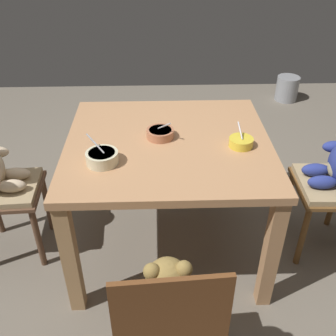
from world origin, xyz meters
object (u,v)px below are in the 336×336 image
(teddy_chair_near_front, at_px, (167,315))
(porridge_bowl_yellow_near_right, at_px, (241,142))
(porridge_bowl_cream_near_left, at_px, (102,157))
(porridge_bowl_terracotta_center, at_px, (160,133))
(dining_table, at_px, (168,158))
(metal_pail, at_px, (287,88))

(teddy_chair_near_front, distance_m, porridge_bowl_yellow_near_right, 0.99)
(porridge_bowl_cream_near_left, bearing_deg, porridge_bowl_terracotta_center, 40.33)
(dining_table, bearing_deg, porridge_bowl_terracotta_center, 136.00)
(teddy_chair_near_front, bearing_deg, dining_table, -5.81)
(dining_table, xyz_separation_m, porridge_bowl_terracotta_center, (-0.04, 0.04, 0.14))
(teddy_chair_near_front, relative_size, porridge_bowl_yellow_near_right, 6.81)
(teddy_chair_near_front, xyz_separation_m, metal_pail, (1.40, 3.08, -0.43))
(dining_table, bearing_deg, porridge_bowl_cream_near_left, -148.30)
(metal_pail, bearing_deg, porridge_bowl_yellow_near_right, -114.07)
(porridge_bowl_cream_near_left, bearing_deg, dining_table, 31.70)
(dining_table, distance_m, teddy_chair_near_front, 0.94)
(dining_table, relative_size, porridge_bowl_cream_near_left, 6.93)
(porridge_bowl_yellow_near_right, distance_m, metal_pail, 2.51)
(teddy_chair_near_front, xyz_separation_m, porridge_bowl_cream_near_left, (-0.29, 0.73, 0.23))
(teddy_chair_near_front, bearing_deg, porridge_bowl_terracotta_center, -3.26)
(dining_table, relative_size, porridge_bowl_terracotta_center, 7.37)
(porridge_bowl_terracotta_center, bearing_deg, teddy_chair_near_front, -89.57)
(porridge_bowl_yellow_near_right, bearing_deg, porridge_bowl_cream_near_left, -169.01)
(porridge_bowl_yellow_near_right, bearing_deg, metal_pail, 65.93)
(porridge_bowl_yellow_near_right, xyz_separation_m, metal_pail, (0.99, 2.22, -0.65))
(dining_table, distance_m, porridge_bowl_terracotta_center, 0.15)
(teddy_chair_near_front, xyz_separation_m, porridge_bowl_yellow_near_right, (0.41, 0.87, 0.22))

